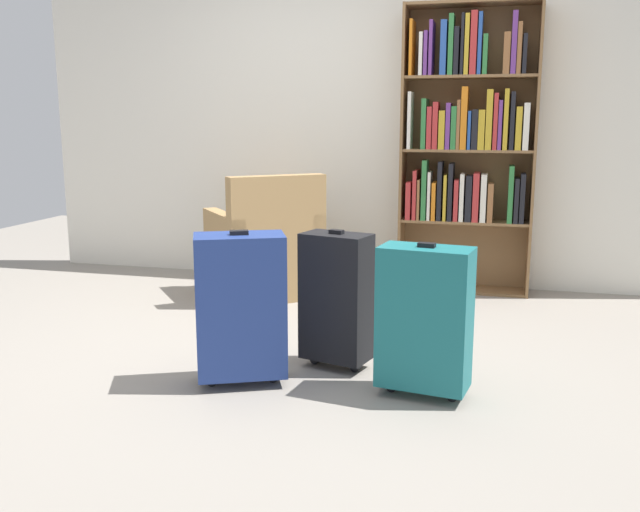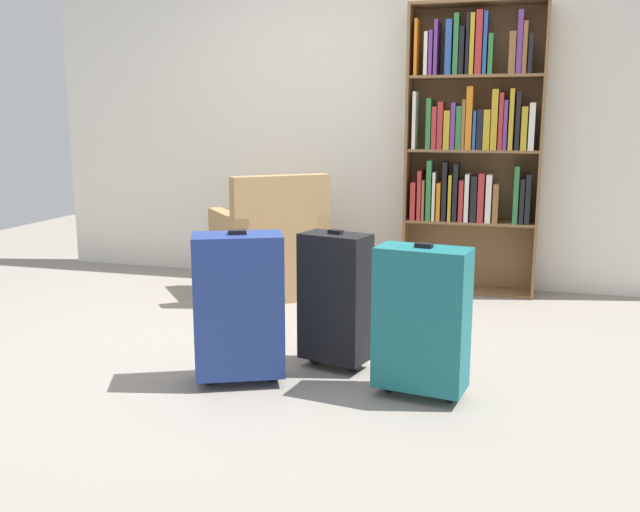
{
  "view_description": "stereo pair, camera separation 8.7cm",
  "coord_description": "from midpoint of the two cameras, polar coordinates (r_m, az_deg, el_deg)",
  "views": [
    {
      "loc": [
        1.12,
        -3.52,
        1.28
      ],
      "look_at": [
        0.2,
        0.05,
        0.55
      ],
      "focal_mm": 39.0,
      "sensor_mm": 36.0,
      "label": 1
    },
    {
      "loc": [
        1.21,
        -3.5,
        1.28
      ],
      "look_at": [
        0.2,
        0.05,
        0.55
      ],
      "focal_mm": 39.0,
      "sensor_mm": 36.0,
      "label": 2
    }
  ],
  "objects": [
    {
      "name": "ground_plane",
      "position": [
        3.92,
        -2.37,
        -7.91
      ],
      "size": [
        9.16,
        9.16,
        0.0
      ],
      "primitive_type": "plane",
      "color": "gray"
    },
    {
      "name": "back_wall",
      "position": [
        5.56,
        3.84,
        11.37
      ],
      "size": [
        5.23,
        0.1,
        2.6
      ],
      "primitive_type": "cube",
      "color": "silver",
      "rests_on": "ground"
    },
    {
      "name": "bookshelf",
      "position": [
        5.24,
        12.98,
        9.47
      ],
      "size": [
        0.96,
        0.28,
        2.09
      ],
      "color": "brown",
      "rests_on": "ground"
    },
    {
      "name": "armchair",
      "position": [
        5.11,
        -3.69,
        0.3
      ],
      "size": [
        0.99,
        0.99,
        0.9
      ],
      "color": "#9E7A4C",
      "rests_on": "ground"
    },
    {
      "name": "mug",
      "position": [
        5.05,
        3.18,
        -2.95
      ],
      "size": [
        0.12,
        0.08,
        0.1
      ],
      "color": "white",
      "rests_on": "ground"
    },
    {
      "name": "suitcase_teal",
      "position": [
        3.25,
        9.11,
        -5.09
      ],
      "size": [
        0.45,
        0.28,
        0.73
      ],
      "color": "#19666B",
      "rests_on": "ground"
    },
    {
      "name": "suitcase_black",
      "position": [
        3.59,
        1.94,
        -3.4
      ],
      "size": [
        0.38,
        0.28,
        0.73
      ],
      "color": "black",
      "rests_on": "ground"
    },
    {
      "name": "suitcase_navy_blue",
      "position": [
        3.39,
        -5.96,
        -4.03
      ],
      "size": [
        0.49,
        0.4,
        0.76
      ],
      "color": "navy",
      "rests_on": "ground"
    }
  ]
}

